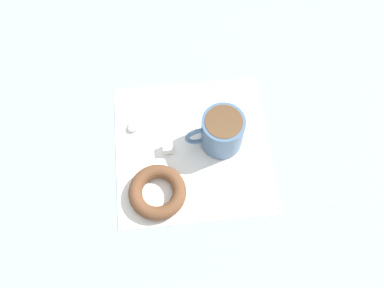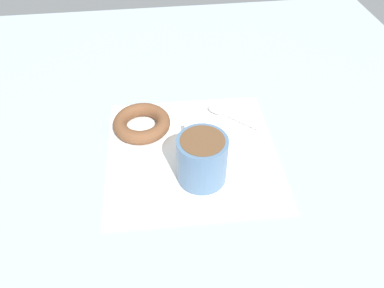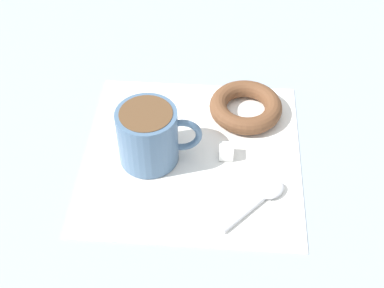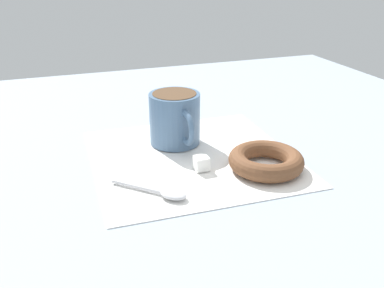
% 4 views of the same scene
% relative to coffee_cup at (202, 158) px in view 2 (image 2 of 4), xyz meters
% --- Properties ---
extents(ground_plane, '(1.20, 1.20, 0.02)m').
position_rel_coffee_cup_xyz_m(ground_plane, '(0.08, 0.02, -0.06)').
color(ground_plane, '#99A8B7').
extents(napkin, '(0.31, 0.31, 0.00)m').
position_rel_coffee_cup_xyz_m(napkin, '(0.06, 0.01, -0.05)').
color(napkin, white).
rests_on(napkin, ground_plane).
extents(coffee_cup, '(0.12, 0.08, 0.08)m').
position_rel_coffee_cup_xyz_m(coffee_cup, '(0.00, 0.00, 0.00)').
color(coffee_cup, slate).
rests_on(coffee_cup, napkin).
extents(donut, '(0.11, 0.11, 0.03)m').
position_rel_coffee_cup_xyz_m(donut, '(0.13, 0.10, -0.03)').
color(donut, brown).
rests_on(donut, napkin).
extents(spoon, '(0.09, 0.09, 0.01)m').
position_rel_coffee_cup_xyz_m(spoon, '(0.16, -0.06, -0.04)').
color(spoon, silver).
rests_on(spoon, napkin).
extents(sugar_cube, '(0.02, 0.02, 0.02)m').
position_rel_coffee_cup_xyz_m(sugar_cube, '(0.11, 0.01, -0.03)').
color(sugar_cube, white).
rests_on(sugar_cube, napkin).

